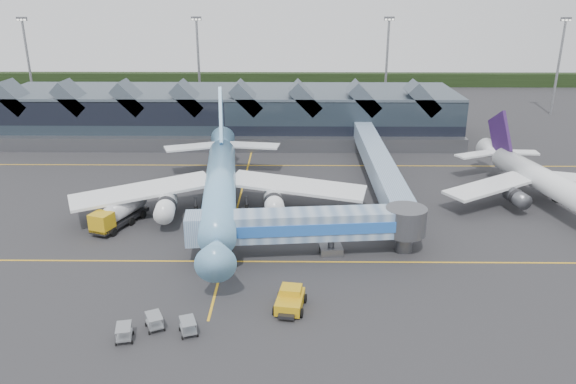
{
  "coord_description": "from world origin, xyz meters",
  "views": [
    {
      "loc": [
        7.85,
        -64.4,
        29.09
      ],
      "look_at": [
        7.17,
        1.11,
        5.0
      ],
      "focal_mm": 35.0,
      "sensor_mm": 36.0,
      "label": 1
    }
  ],
  "objects_px": {
    "main_airliner": "(220,183)",
    "jet_bridge": "(321,225)",
    "regional_jet": "(541,179)",
    "pushback_tug": "(290,300)",
    "fuel_truck": "(121,211)"
  },
  "relations": [
    {
      "from": "main_airliner",
      "to": "jet_bridge",
      "type": "bearing_deg",
      "value": -49.87
    },
    {
      "from": "regional_jet",
      "to": "pushback_tug",
      "type": "bearing_deg",
      "value": -151.96
    },
    {
      "from": "fuel_truck",
      "to": "pushback_tug",
      "type": "height_order",
      "value": "fuel_truck"
    },
    {
      "from": "regional_jet",
      "to": "pushback_tug",
      "type": "height_order",
      "value": "regional_jet"
    },
    {
      "from": "fuel_truck",
      "to": "main_airliner",
      "type": "bearing_deg",
      "value": 38.6
    },
    {
      "from": "fuel_truck",
      "to": "pushback_tug",
      "type": "relative_size",
      "value": 2.07
    },
    {
      "from": "jet_bridge",
      "to": "pushback_tug",
      "type": "distance_m",
      "value": 12.38
    },
    {
      "from": "regional_jet",
      "to": "fuel_truck",
      "type": "xyz_separation_m",
      "value": [
        -57.12,
        -8.4,
        -1.69
      ]
    },
    {
      "from": "fuel_truck",
      "to": "regional_jet",
      "type": "bearing_deg",
      "value": 29.0
    },
    {
      "from": "regional_jet",
      "to": "jet_bridge",
      "type": "height_order",
      "value": "regional_jet"
    },
    {
      "from": "main_airliner",
      "to": "pushback_tug",
      "type": "bearing_deg",
      "value": -74.33
    },
    {
      "from": "main_airliner",
      "to": "pushback_tug",
      "type": "distance_m",
      "value": 26.04
    },
    {
      "from": "regional_jet",
      "to": "fuel_truck",
      "type": "height_order",
      "value": "regional_jet"
    },
    {
      "from": "main_airliner",
      "to": "regional_jet",
      "type": "bearing_deg",
      "value": -0.37
    },
    {
      "from": "jet_bridge",
      "to": "pushback_tug",
      "type": "bearing_deg",
      "value": -111.92
    }
  ]
}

